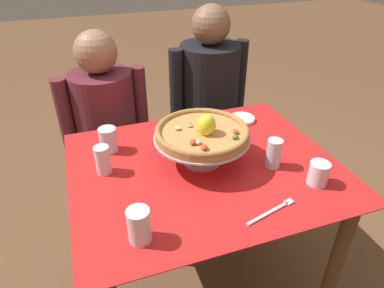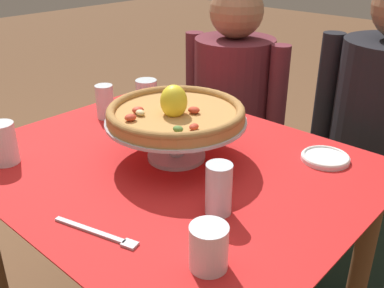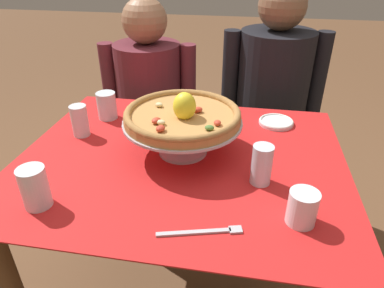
{
  "view_description": "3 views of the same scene",
  "coord_description": "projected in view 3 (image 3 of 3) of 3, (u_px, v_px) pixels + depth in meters",
  "views": [
    {
      "loc": [
        -0.43,
        -1.06,
        1.57
      ],
      "look_at": [
        -0.01,
        0.11,
        0.79
      ],
      "focal_mm": 32.03,
      "sensor_mm": 36.0,
      "label": 1
    },
    {
      "loc": [
        0.78,
        -0.76,
        1.33
      ],
      "look_at": [
        0.05,
        0.04,
        0.81
      ],
      "focal_mm": 41.16,
      "sensor_mm": 36.0,
      "label": 2
    },
    {
      "loc": [
        0.2,
        -0.95,
        1.37
      ],
      "look_at": [
        0.03,
        0.02,
        0.8
      ],
      "focal_mm": 32.29,
      "sensor_mm": 36.0,
      "label": 3
    }
  ],
  "objects": [
    {
      "name": "water_glass_side_left",
      "position": [
        80.0,
        123.0,
        1.26
      ],
      "size": [
        0.06,
        0.06,
        0.12
      ],
      "color": "white",
      "rests_on": "dining_table"
    },
    {
      "name": "water_glass_side_right",
      "position": [
        261.0,
        167.0,
        1.0
      ],
      "size": [
        0.06,
        0.06,
        0.12
      ],
      "color": "silver",
      "rests_on": "dining_table"
    },
    {
      "name": "pizza_stand",
      "position": [
        183.0,
        129.0,
        1.13
      ],
      "size": [
        0.39,
        0.39,
        0.12
      ],
      "color": "#B7B7C1",
      "rests_on": "dining_table"
    },
    {
      "name": "pizza",
      "position": [
        182.0,
        115.0,
        1.11
      ],
      "size": [
        0.38,
        0.38,
        0.1
      ],
      "color": "#BC8447",
      "rests_on": "pizza_stand"
    },
    {
      "name": "diner_left",
      "position": [
        151.0,
        112.0,
        1.91
      ],
      "size": [
        0.5,
        0.37,
        1.16
      ],
      "color": "gray",
      "rests_on": "ground"
    },
    {
      "name": "dinner_fork",
      "position": [
        204.0,
        232.0,
        0.85
      ],
      "size": [
        0.21,
        0.07,
        0.01
      ],
      "color": "#B7B7C1",
      "rests_on": "dining_table"
    },
    {
      "name": "water_glass_front_right",
      "position": [
        302.0,
        210.0,
        0.86
      ],
      "size": [
        0.08,
        0.08,
        0.09
      ],
      "color": "white",
      "rests_on": "dining_table"
    },
    {
      "name": "side_plate",
      "position": [
        276.0,
        122.0,
        1.36
      ],
      "size": [
        0.13,
        0.13,
        0.02
      ],
      "color": "white",
      "rests_on": "dining_table"
    },
    {
      "name": "water_glass_back_left",
      "position": [
        107.0,
        107.0,
        1.38
      ],
      "size": [
        0.08,
        0.08,
        0.11
      ],
      "color": "silver",
      "rests_on": "dining_table"
    },
    {
      "name": "dining_table",
      "position": [
        181.0,
        187.0,
        1.21
      ],
      "size": [
        1.08,
        0.89,
        0.75
      ],
      "color": "brown",
      "rests_on": "ground"
    },
    {
      "name": "diner_right",
      "position": [
        270.0,
        110.0,
        1.82
      ],
      "size": [
        0.51,
        0.39,
        1.24
      ],
      "color": "#1E3833",
      "rests_on": "ground"
    },
    {
      "name": "water_glass_front_left",
      "position": [
        35.0,
        190.0,
        0.91
      ],
      "size": [
        0.07,
        0.07,
        0.12
      ],
      "color": "white",
      "rests_on": "dining_table"
    }
  ]
}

